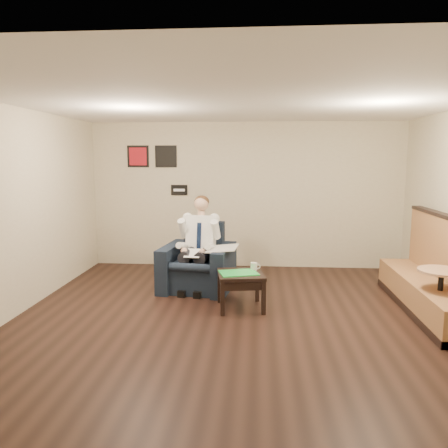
# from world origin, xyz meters

# --- Properties ---
(ground) EXTENTS (6.00, 6.00, 0.00)m
(ground) POSITION_xyz_m (0.00, 0.00, 0.00)
(ground) COLOR black
(ground) RESTS_ON ground
(wall_back) EXTENTS (6.00, 0.02, 2.80)m
(wall_back) POSITION_xyz_m (0.00, 3.00, 1.40)
(wall_back) COLOR beige
(wall_back) RESTS_ON ground
(wall_front) EXTENTS (6.00, 0.02, 2.80)m
(wall_front) POSITION_xyz_m (0.00, -3.00, 1.40)
(wall_front) COLOR beige
(wall_front) RESTS_ON ground
(wall_left) EXTENTS (0.02, 6.00, 2.80)m
(wall_left) POSITION_xyz_m (-3.00, 0.00, 1.40)
(wall_left) COLOR beige
(wall_left) RESTS_ON ground
(ceiling) EXTENTS (6.00, 6.00, 0.02)m
(ceiling) POSITION_xyz_m (0.00, 0.00, 2.80)
(ceiling) COLOR white
(ceiling) RESTS_ON wall_back
(seating_sign) EXTENTS (0.32, 0.02, 0.20)m
(seating_sign) POSITION_xyz_m (-1.30, 2.98, 1.50)
(seating_sign) COLOR black
(seating_sign) RESTS_ON wall_back
(art_print_left) EXTENTS (0.42, 0.03, 0.42)m
(art_print_left) POSITION_xyz_m (-2.10, 2.98, 2.15)
(art_print_left) COLOR #AE1520
(art_print_left) RESTS_ON wall_back
(art_print_right) EXTENTS (0.42, 0.03, 0.42)m
(art_print_right) POSITION_xyz_m (-1.55, 2.98, 2.15)
(art_print_right) COLOR black
(art_print_right) RESTS_ON wall_back
(armchair) EXTENTS (1.22, 1.22, 1.05)m
(armchair) POSITION_xyz_m (-0.73, 1.41, 0.53)
(armchair) COLOR black
(armchair) RESTS_ON ground
(seated_man) EXTENTS (0.82, 1.11, 1.44)m
(seated_man) POSITION_xyz_m (-0.75, 1.27, 0.72)
(seated_man) COLOR white
(seated_man) RESTS_ON armchair
(lap_papers) EXTENTS (0.26, 0.36, 0.01)m
(lap_papers) POSITION_xyz_m (-0.76, 1.16, 0.65)
(lap_papers) COLOR white
(lap_papers) RESTS_ON seated_man
(newspaper) EXTENTS (0.50, 0.61, 0.01)m
(newspaper) POSITION_xyz_m (-0.31, 1.24, 0.72)
(newspaper) COLOR silver
(newspaper) RESTS_ON armchair
(side_table) EXTENTS (0.72, 0.72, 0.52)m
(side_table) POSITION_xyz_m (0.01, 0.52, 0.26)
(side_table) COLOR black
(side_table) RESTS_ON ground
(green_folder) EXTENTS (0.60, 0.50, 0.01)m
(green_folder) POSITION_xyz_m (-0.02, 0.49, 0.52)
(green_folder) COLOR green
(green_folder) RESTS_ON side_table
(coffee_mug) EXTENTS (0.11, 0.11, 0.11)m
(coffee_mug) POSITION_xyz_m (0.19, 0.69, 0.57)
(coffee_mug) COLOR white
(coffee_mug) RESTS_ON side_table
(smartphone) EXTENTS (0.16, 0.08, 0.01)m
(smartphone) POSITION_xyz_m (0.04, 0.71, 0.52)
(smartphone) COLOR black
(smartphone) RESTS_ON side_table
(banquette) EXTENTS (0.62, 2.58, 1.32)m
(banquette) POSITION_xyz_m (2.59, 0.60, 0.66)
(banquette) COLOR #936239
(banquette) RESTS_ON ground
(cafe_table) EXTENTS (0.75, 0.75, 0.72)m
(cafe_table) POSITION_xyz_m (2.57, 0.12, 0.36)
(cafe_table) COLOR tan
(cafe_table) RESTS_ON ground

